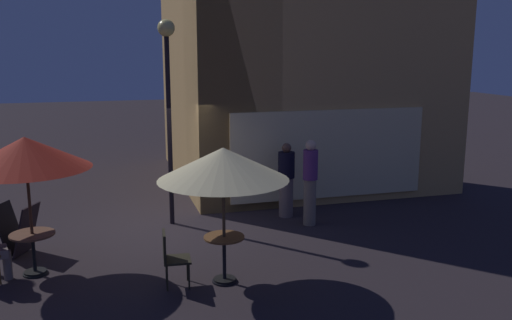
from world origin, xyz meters
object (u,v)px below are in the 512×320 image
at_px(cafe_chair_0, 171,254).
at_px(patron_standing_1, 286,180).
at_px(cafe_table_1, 33,245).
at_px(cafe_table_0, 224,251).
at_px(patio_umbrella_1, 25,153).
at_px(menu_sandwich_board, 18,229).
at_px(patio_umbrella_0, 223,164).
at_px(patron_standing_2, 310,182).
at_px(street_lamp_near_corner, 168,78).

xyz_separation_m(cafe_chair_0, patron_standing_1, (2.94, 3.04, 0.30)).
xyz_separation_m(cafe_table_1, patron_standing_1, (5.09, 1.95, 0.31)).
height_order(cafe_table_0, patio_umbrella_1, patio_umbrella_1).
height_order(menu_sandwich_board, patron_standing_1, patron_standing_1).
relative_size(patio_umbrella_0, patron_standing_1, 1.32).
xyz_separation_m(cafe_table_0, patio_umbrella_1, (-2.99, 1.16, 1.53)).
bearing_deg(patron_standing_2, menu_sandwich_board, 59.72).
relative_size(cafe_table_0, patio_umbrella_1, 0.33).
height_order(cafe_table_0, patron_standing_1, patron_standing_1).
bearing_deg(street_lamp_near_corner, cafe_table_1, -140.38).
bearing_deg(patron_standing_2, patio_umbrella_0, 102.74).
height_order(street_lamp_near_corner, cafe_table_0, street_lamp_near_corner).
bearing_deg(street_lamp_near_corner, patron_standing_1, -3.85).
xyz_separation_m(cafe_table_1, cafe_chair_0, (2.14, -1.09, 0.02)).
bearing_deg(cafe_table_1, patron_standing_1, 20.93).
relative_size(cafe_table_1, patron_standing_2, 0.39).
height_order(cafe_table_1, patio_umbrella_0, patio_umbrella_0).
height_order(cafe_table_1, patron_standing_2, patron_standing_2).
bearing_deg(cafe_table_1, patron_standing_2, 13.02).
height_order(cafe_table_0, patio_umbrella_0, patio_umbrella_0).
distance_m(cafe_table_0, cafe_chair_0, 0.85).
relative_size(street_lamp_near_corner, patron_standing_1, 2.57).
xyz_separation_m(patio_umbrella_0, cafe_chair_0, (-0.84, 0.06, -1.41)).
bearing_deg(street_lamp_near_corner, cafe_table_0, -82.48).
distance_m(cafe_table_1, patron_standing_1, 5.45).
distance_m(street_lamp_near_corner, cafe_table_1, 4.21).
xyz_separation_m(patio_umbrella_0, patron_standing_2, (2.39, 2.40, -1.00)).
distance_m(cafe_table_1, patron_standing_2, 5.54).
relative_size(patio_umbrella_0, cafe_chair_0, 2.44).
xyz_separation_m(cafe_chair_0, patron_standing_2, (3.24, 2.34, 0.41)).
bearing_deg(cafe_table_1, cafe_table_0, -21.14).
relative_size(cafe_chair_0, patron_standing_1, 0.54).
bearing_deg(patio_umbrella_0, cafe_table_1, 158.86).
xyz_separation_m(street_lamp_near_corner, patio_umbrella_0, (0.43, -3.27, -1.16)).
height_order(patron_standing_1, patron_standing_2, patron_standing_2).
bearing_deg(menu_sandwich_board, cafe_table_0, -7.44).
bearing_deg(cafe_table_0, menu_sandwich_board, 146.87).
bearing_deg(patron_standing_1, cafe_table_0, 169.90).
relative_size(street_lamp_near_corner, cafe_table_0, 5.55).
height_order(menu_sandwich_board, patron_standing_2, patron_standing_2).
bearing_deg(cafe_table_0, street_lamp_near_corner, 97.52).
bearing_deg(cafe_table_0, cafe_chair_0, 175.68).
bearing_deg(patron_standing_2, patron_standing_1, -9.51).
distance_m(cafe_table_0, patio_umbrella_1, 3.55).
distance_m(cafe_table_1, patio_umbrella_0, 3.51).
xyz_separation_m(patron_standing_1, patron_standing_2, (0.29, -0.70, 0.11)).
xyz_separation_m(street_lamp_near_corner, patio_umbrella_1, (-2.56, -2.12, -1.05)).
bearing_deg(patron_standing_1, patron_standing_2, -133.18).
relative_size(street_lamp_near_corner, patio_umbrella_1, 1.84).
height_order(menu_sandwich_board, cafe_table_0, menu_sandwich_board).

